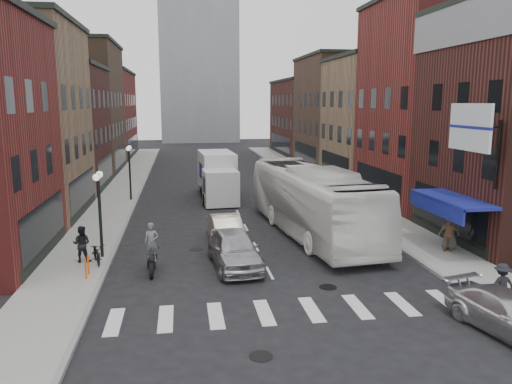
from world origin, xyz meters
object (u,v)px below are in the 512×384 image
billboard_sign (472,129)px  streetlamp_near (99,198)px  transit_bus (312,201)px  ped_right_a (501,285)px  bike_rack (87,267)px  ped_right_c (450,229)px  box_truck (218,176)px  ped_left_solo (82,244)px  ped_right_b (449,235)px  curb_car (509,314)px  streetlamp_far (129,162)px  parked_bicycle (97,252)px  sedan_left_near (234,249)px  sedan_left_far (226,229)px  motorcycle_rider (152,250)px

billboard_sign → streetlamp_near: (-15.99, 3.50, -3.22)m
transit_bus → ped_right_a: bearing=-76.1°
streetlamp_near → bike_rack: (-0.20, -2.70, -2.36)m
streetlamp_near → transit_bus: streetlamp_near is taller
streetlamp_near → transit_bus: (10.81, 2.99, -1.02)m
ped_right_a → ped_right_c: 6.96m
streetlamp_near → box_truck: size_ratio=0.51×
ped_left_solo → bike_rack: bearing=114.1°
ped_right_b → ped_right_a: bearing=92.5°
curb_car → streetlamp_far: bearing=107.5°
ped_left_solo → billboard_sign: bearing=179.1°
billboard_sign → ped_right_c: billboard_sign is taller
curb_car → parked_bicycle: curb_car is taller
box_truck → ped_right_c: (10.20, -15.37, -0.58)m
transit_bus → ped_right_a: (3.99, -10.95, -0.97)m
box_truck → sedan_left_near: bearing=-95.4°
streetlamp_near → box_truck: (6.45, 14.11, -1.20)m
box_truck → sedan_left_near: size_ratio=1.66×
transit_bus → ped_right_a: transit_bus is taller
box_truck → ped_left_solo: (-7.21, -14.76, -0.73)m
billboard_sign → box_truck: bearing=118.4°
streetlamp_far → sedan_left_far: streetlamp_far is taller
parked_bicycle → ped_left_solo: bearing=145.7°
billboard_sign → transit_bus: bearing=128.6°
sedan_left_near → sedan_left_far: sedan_left_near is taller
streetlamp_near → curb_car: bearing=-35.0°
ped_right_a → parked_bicycle: bearing=-23.8°
motorcycle_rider → ped_left_solo: (-3.18, 1.61, -0.06)m
streetlamp_near → ped_left_solo: size_ratio=2.48×
motorcycle_rider → sedan_left_near: 3.59m
ped_left_solo → ped_right_c: (17.41, -0.61, 0.15)m
transit_bus → ped_left_solo: size_ratio=8.22×
ped_left_solo → transit_bus: bearing=-153.8°
billboard_sign → parked_bicycle: billboard_sign is taller
bike_rack → motorcycle_rider: 2.70m
streetlamp_far → ped_right_a: 26.56m
box_truck → motorcycle_rider: box_truck is taller
parked_bicycle → streetlamp_near: bearing=67.0°
motorcycle_rider → parked_bicycle: bearing=156.3°
ped_right_b → ped_right_c: bearing=-108.0°
sedan_left_near → parked_bicycle: sedan_left_near is taller
sedan_left_far → ped_left_solo: ped_left_solo is taller
sedan_left_far → ped_left_solo: size_ratio=2.59×
motorcycle_rider → ped_right_b: bearing=7.8°
ped_right_c → motorcycle_rider: bearing=17.0°
billboard_sign → sedan_left_near: (-10.00, 1.58, -5.30)m
parked_bicycle → ped_right_c: 16.75m
box_truck → curb_car: 24.99m
transit_bus → ped_right_c: transit_bus is taller
curb_car → ped_right_a: bearing=50.0°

